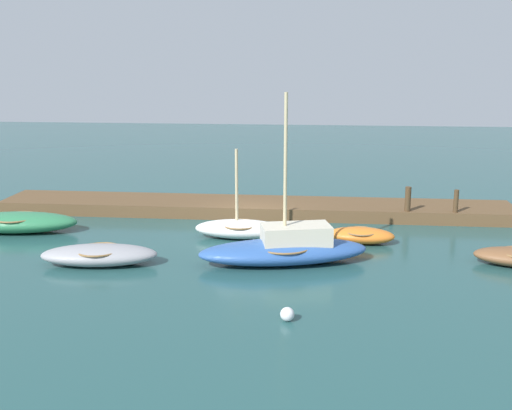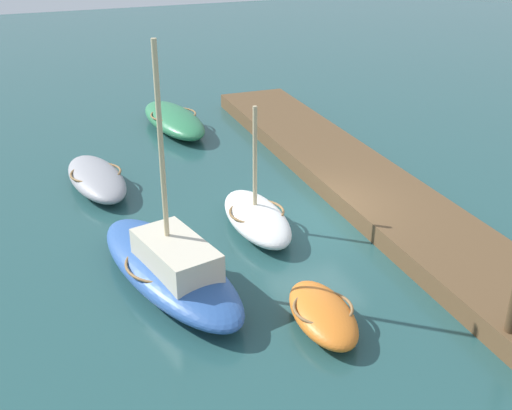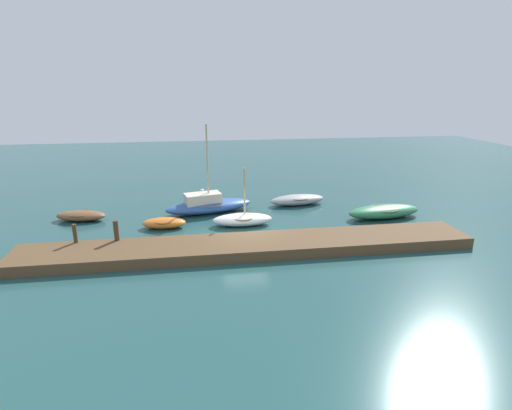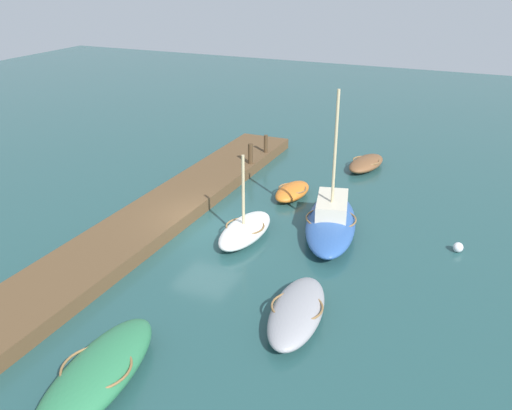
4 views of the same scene
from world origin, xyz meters
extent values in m
plane|color=#234C4C|center=(0.00, 0.00, 0.00)|extent=(84.00, 84.00, 0.00)
cube|color=brown|center=(0.00, -2.20, 0.28)|extent=(23.42, 2.88, 0.56)
ellipsoid|color=#2D569E|center=(-1.79, 4.89, 0.42)|extent=(6.26, 3.36, 0.83)
torus|color=olive|center=(-1.79, 4.89, 0.64)|extent=(2.50, 2.50, 0.07)
cube|color=beige|center=(-2.21, 4.78, 1.01)|extent=(2.60, 1.76, 0.69)
cylinder|color=#C6B284|center=(-1.82, 4.88, 3.29)|extent=(0.12, 0.12, 5.25)
ellipsoid|color=#939399|center=(4.56, 5.74, 0.36)|extent=(4.19, 2.05, 0.71)
torus|color=olive|center=(4.56, 5.74, 0.55)|extent=(1.82, 1.82, 0.07)
ellipsoid|color=brown|center=(-9.97, 4.38, 0.31)|extent=(3.32, 1.92, 0.62)
torus|color=olive|center=(-9.97, 4.38, 0.48)|extent=(1.68, 1.68, 0.07)
ellipsoid|color=#2D7A4C|center=(9.39, 1.99, 0.41)|extent=(5.13, 2.31, 0.82)
torus|color=olive|center=(9.39, 1.99, 0.64)|extent=(2.04, 2.04, 0.07)
ellipsoid|color=white|center=(0.11, 1.90, 0.36)|extent=(3.66, 1.54, 0.72)
torus|color=olive|center=(0.11, 1.90, 0.56)|extent=(1.59, 1.59, 0.07)
cylinder|color=#C6B284|center=(0.24, 1.90, 2.08)|extent=(0.12, 0.12, 3.00)
ellipsoid|color=orange|center=(-4.63, 2.15, 0.30)|extent=(2.68, 1.46, 0.61)
torus|color=olive|center=(-4.63, 2.15, 0.47)|extent=(1.43, 1.43, 0.07)
cylinder|color=#47331E|center=(-8.84, -1.01, 1.05)|extent=(0.20, 0.20, 0.98)
cylinder|color=#47331E|center=(-6.81, -1.01, 1.09)|extent=(0.26, 0.26, 1.07)
sphere|color=silver|center=(-2.18, 9.85, 0.20)|extent=(0.39, 0.39, 0.39)
camera|label=1|loc=(-2.93, 25.74, 7.00)|focal=43.82mm
camera|label=2|loc=(-14.86, 7.55, 8.49)|focal=44.70mm
camera|label=3|loc=(-2.65, -21.35, 8.27)|focal=28.19mm
camera|label=4|loc=(18.13, 10.38, 10.23)|focal=38.89mm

